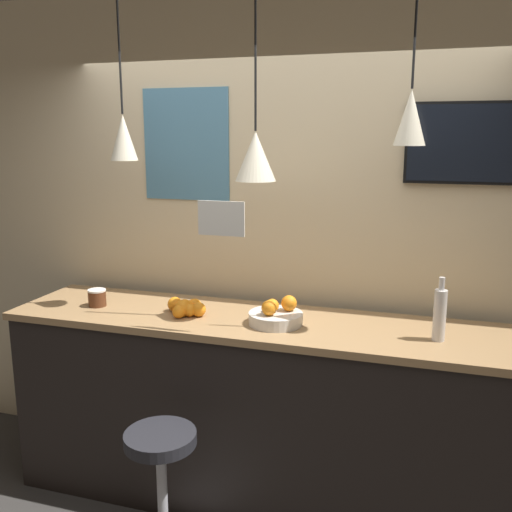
# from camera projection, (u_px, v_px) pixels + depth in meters

# --- Properties ---
(back_wall) EXTENTS (8.00, 0.06, 2.90)m
(back_wall) POSITION_uv_depth(u_px,v_px,m) (278.00, 240.00, 3.42)
(back_wall) COLOR beige
(back_wall) RESTS_ON ground_plane
(service_counter) EXTENTS (2.78, 0.65, 1.09)m
(service_counter) POSITION_uv_depth(u_px,v_px,m) (256.00, 411.00, 3.21)
(service_counter) COLOR black
(service_counter) RESTS_ON ground_plane
(bar_stool) EXTENTS (0.45, 0.45, 0.70)m
(bar_stool) POSITION_uv_depth(u_px,v_px,m) (162.00, 484.00, 2.73)
(bar_stool) COLOR #B7B7BC
(bar_stool) RESTS_ON ground_plane
(fruit_bowl) EXTENTS (0.29, 0.29, 0.15)m
(fruit_bowl) POSITION_uv_depth(u_px,v_px,m) (276.00, 315.00, 3.00)
(fruit_bowl) COLOR beige
(fruit_bowl) RESTS_ON service_counter
(orange_pile) EXTENTS (0.25, 0.21, 0.09)m
(orange_pile) POSITION_uv_depth(u_px,v_px,m) (186.00, 308.00, 3.16)
(orange_pile) COLOR orange
(orange_pile) RESTS_ON service_counter
(juice_bottle) EXTENTS (0.06, 0.06, 0.32)m
(juice_bottle) POSITION_uv_depth(u_px,v_px,m) (440.00, 314.00, 2.74)
(juice_bottle) COLOR silver
(juice_bottle) RESTS_ON service_counter
(spread_jar) EXTENTS (0.10, 0.10, 0.10)m
(spread_jar) POSITION_uv_depth(u_px,v_px,m) (97.00, 298.00, 3.32)
(spread_jar) COLOR #562D19
(spread_jar) RESTS_ON service_counter
(pendant_lamp_left) EXTENTS (0.15, 0.15, 0.87)m
(pendant_lamp_left) POSITION_uv_depth(u_px,v_px,m) (123.00, 136.00, 3.10)
(pendant_lamp_left) COLOR black
(pendant_lamp_middle) EXTENTS (0.21, 0.21, 0.97)m
(pendant_lamp_middle) POSITION_uv_depth(u_px,v_px,m) (256.00, 156.00, 2.90)
(pendant_lamp_middle) COLOR black
(pendant_lamp_right) EXTENTS (0.15, 0.15, 0.78)m
(pendant_lamp_right) POSITION_uv_depth(u_px,v_px,m) (411.00, 117.00, 2.64)
(pendant_lamp_right) COLOR black
(mounted_tv) EXTENTS (0.69, 0.04, 0.42)m
(mounted_tv) POSITION_uv_depth(u_px,v_px,m) (474.00, 143.00, 2.94)
(mounted_tv) COLOR black
(hanging_menu_board) EXTENTS (0.24, 0.01, 0.17)m
(hanging_menu_board) POSITION_uv_depth(u_px,v_px,m) (221.00, 218.00, 2.77)
(hanging_menu_board) COLOR white
(wall_poster) EXTENTS (0.55, 0.01, 0.66)m
(wall_poster) POSITION_uv_depth(u_px,v_px,m) (186.00, 145.00, 3.44)
(wall_poster) COLOR teal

